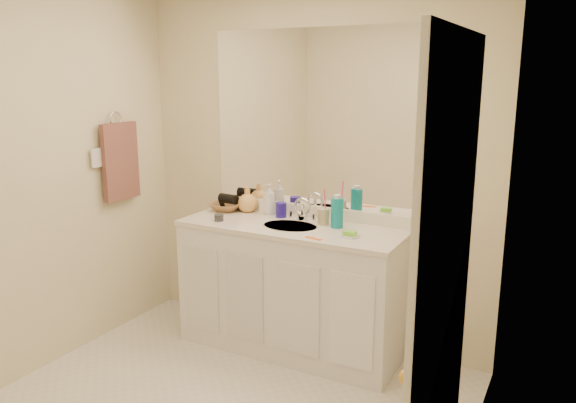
{
  "coord_description": "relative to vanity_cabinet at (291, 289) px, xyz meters",
  "views": [
    {
      "loc": [
        1.67,
        -2.16,
        1.86
      ],
      "look_at": [
        0.0,
        0.97,
        1.05
      ],
      "focal_mm": 35.0,
      "sensor_mm": 36.0,
      "label": 1
    }
  ],
  "objects": [
    {
      "name": "wicker_basket",
      "position": [
        -0.61,
        0.14,
        0.48
      ],
      "size": [
        0.26,
        0.26,
        0.06
      ],
      "primitive_type": "imported",
      "rotation": [
        0.0,
        0.0,
        0.14
      ],
      "color": "olive",
      "rests_on": "countertop"
    },
    {
      "name": "hair_dryer",
      "position": [
        -0.59,
        0.14,
        0.54
      ],
      "size": [
        0.15,
        0.09,
        0.07
      ],
      "primitive_type": "cylinder",
      "rotation": [
        0.0,
        1.57,
        -0.11
      ],
      "color": "black",
      "rests_on": "wicker_basket"
    },
    {
      "name": "tan_cup",
      "position": [
        0.18,
        0.12,
        0.51
      ],
      "size": [
        0.09,
        0.09,
        0.11
      ],
      "primitive_type": "cylinder",
      "rotation": [
        0.0,
        0.0,
        0.1
      ],
      "color": "#C2B589",
      "rests_on": "countertop"
    },
    {
      "name": "hand_towel",
      "position": [
        -1.25,
        -0.25,
        0.82
      ],
      "size": [
        0.04,
        0.32,
        0.55
      ],
      "primitive_type": "cube",
      "color": "#54322D",
      "rests_on": "towel_ring"
    },
    {
      "name": "towel_ring",
      "position": [
        -1.27,
        -0.25,
        1.12
      ],
      "size": [
        0.01,
        0.11,
        0.11
      ],
      "primitive_type": "torus",
      "rotation": [
        0.0,
        1.57,
        0.0
      ],
      "color": "silver",
      "rests_on": "wall_left"
    },
    {
      "name": "toothbrush",
      "position": [
        0.19,
        0.12,
        0.6
      ],
      "size": [
        0.01,
        0.04,
        0.19
      ],
      "primitive_type": "cylinder",
      "rotation": [
        0.14,
        0.0,
        0.02
      ],
      "color": "#FD428C",
      "rests_on": "tan_cup"
    },
    {
      "name": "soap_dish",
      "position": [
        0.45,
        -0.09,
        0.46
      ],
      "size": [
        0.12,
        0.1,
        0.01
      ],
      "primitive_type": "cube",
      "rotation": [
        0.0,
        0.0,
        -0.26
      ],
      "color": "white",
      "rests_on": "countertop"
    },
    {
      "name": "sink_basin",
      "position": [
        0.0,
        -0.02,
        0.44
      ],
      "size": [
        0.37,
        0.37,
        0.02
      ],
      "primitive_type": "cylinder",
      "color": "beige",
      "rests_on": "countertop"
    },
    {
      "name": "vanity_cabinet",
      "position": [
        0.0,
        0.0,
        0.0
      ],
      "size": [
        1.5,
        0.55,
        0.85
      ],
      "primitive_type": "cube",
      "color": "white",
      "rests_on": "floor"
    },
    {
      "name": "soap_bottle_yellow",
      "position": [
        -0.46,
        0.18,
        0.55
      ],
      "size": [
        0.19,
        0.19,
        0.18
      ],
      "primitive_type": "imported",
      "rotation": [
        0.0,
        0.0,
        -0.42
      ],
      "color": "#F3B55E",
      "rests_on": "countertop"
    },
    {
      "name": "soap_bottle_white",
      "position": [
        -0.28,
        0.19,
        0.56
      ],
      "size": [
        0.11,
        0.11,
        0.22
      ],
      "primitive_type": "imported",
      "rotation": [
        0.0,
        0.0,
        -0.31
      ],
      "color": "white",
      "rests_on": "countertop"
    },
    {
      "name": "backsplash",
      "position": [
        0.0,
        0.26,
        0.5
      ],
      "size": [
        1.52,
        0.03,
        0.08
      ],
      "primitive_type": "cube",
      "color": "white",
      "rests_on": "countertop"
    },
    {
      "name": "wall_right",
      "position": [
        1.3,
        -1.02,
        0.77
      ],
      "size": [
        0.02,
        2.6,
        2.4
      ],
      "primitive_type": "cube",
      "color": "beige",
      "rests_on": "floor"
    },
    {
      "name": "orange_comb",
      "position": [
        0.27,
        -0.22,
        0.46
      ],
      "size": [
        0.12,
        0.05,
        0.0
      ],
      "primitive_type": "cube",
      "rotation": [
        0.0,
        0.0,
        -0.2
      ],
      "color": "orange",
      "rests_on": "countertop"
    },
    {
      "name": "wall_left",
      "position": [
        -1.3,
        -1.02,
        0.77
      ],
      "size": [
        0.02,
        2.6,
        2.4
      ],
      "primitive_type": "cube",
      "color": "beige",
      "rests_on": "floor"
    },
    {
      "name": "wall_back",
      "position": [
        0.0,
        0.28,
        0.77
      ],
      "size": [
        2.6,
        0.02,
        2.4
      ],
      "primitive_type": "cube",
      "color": "beige",
      "rests_on": "floor"
    },
    {
      "name": "mouthwash_bottle",
      "position": [
        0.29,
        0.09,
        0.55
      ],
      "size": [
        0.09,
        0.09,
        0.19
      ],
      "primitive_type": "cylinder",
      "rotation": [
        0.0,
        0.0,
        -0.09
      ],
      "color": "#0C8999",
      "rests_on": "countertop"
    },
    {
      "name": "blue_mug",
      "position": [
        -0.16,
        0.16,
        0.51
      ],
      "size": [
        0.08,
        0.08,
        0.1
      ],
      "primitive_type": "cylinder",
      "rotation": [
        0.0,
        0.0,
        -0.05
      ],
      "color": "#26169C",
      "rests_on": "countertop"
    },
    {
      "name": "dark_jar",
      "position": [
        -0.49,
        -0.14,
        0.48
      ],
      "size": [
        0.07,
        0.07,
        0.04
      ],
      "primitive_type": "cylinder",
      "rotation": [
        0.0,
        0.0,
        0.08
      ],
      "color": "#2F2E35",
      "rests_on": "countertop"
    },
    {
      "name": "switch_plate",
      "position": [
        -1.27,
        -0.45,
        0.88
      ],
      "size": [
        0.01,
        0.08,
        0.13
      ],
      "primitive_type": "cube",
      "color": "white",
      "rests_on": "wall_left"
    },
    {
      "name": "countertop",
      "position": [
        0.0,
        0.0,
        0.44
      ],
      "size": [
        1.52,
        0.57,
        0.03
      ],
      "primitive_type": "cube",
      "color": "white",
      "rests_on": "vanity_cabinet"
    },
    {
      "name": "soap_bottle_cream",
      "position": [
        -0.32,
        0.2,
        0.53
      ],
      "size": [
        0.09,
        0.09,
        0.15
      ],
      "primitive_type": "imported",
      "rotation": [
        0.0,
        0.0,
        0.35
      ],
      "color": "#FBEACC",
      "rests_on": "countertop"
    },
    {
      "name": "mirror",
      "position": [
        0.0,
        0.27,
        1.14
      ],
      "size": [
        1.48,
        0.01,
        1.2
      ],
      "primitive_type": "cube",
      "color": "white",
      "rests_on": "wall_back"
    },
    {
      "name": "green_soap",
      "position": [
        0.45,
        -0.09,
        0.48
      ],
      "size": [
        0.08,
        0.06,
        0.03
      ],
      "primitive_type": "cube",
      "rotation": [
        0.0,
        0.0,
        -0.11
      ],
      "color": "#7DDF36",
      "rests_on": "soap_dish"
    },
    {
      "name": "door",
      "position": [
        1.29,
        -1.32,
        0.57
      ],
      "size": [
        0.02,
        0.82,
        2.0
      ],
      "primitive_type": "cube",
      "color": "silver",
      "rests_on": "floor"
    },
    {
      "name": "faucet",
      "position": [
        0.0,
        0.16,
        0.51
      ],
      "size": [
        0.02,
        0.02,
        0.11
      ],
      "primitive_type": "cylinder",
      "color": "silver",
      "rests_on": "countertop"
    }
  ]
}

